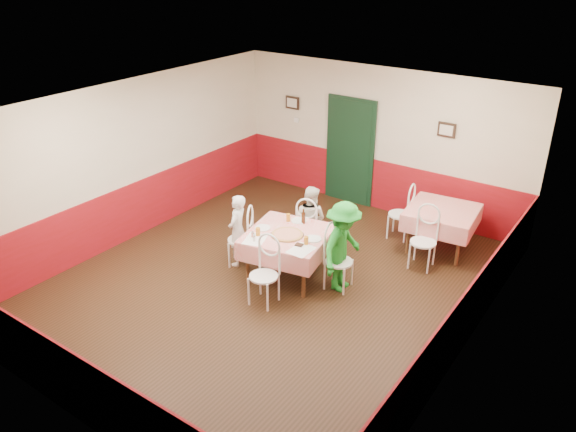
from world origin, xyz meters
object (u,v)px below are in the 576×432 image
Objects in this scene: diner_left at (238,230)px; glass_b at (306,241)px; chair_right at (339,262)px; wallet at (299,245)px; pizza at (287,234)px; second_table at (440,229)px; main_table at (288,254)px; chair_left at (241,240)px; glass_a at (258,232)px; chair_second_a at (400,214)px; chair_far at (309,228)px; diner_right at (343,247)px; chair_near at (264,276)px; chair_second_b at (423,242)px; glass_c at (288,218)px; beer_bottle at (303,217)px; diner_far at (310,219)px.

glass_b is at bearing 75.55° from diner_left.
chair_right reaches higher than wallet.
pizza is 0.94m from diner_left.
second_table is 3.48m from diner_left.
main_table is at bearing 116.53° from pizza.
main_table is 1.36× the size of chair_left.
wallet is (0.70, 0.10, -0.05)m from glass_a.
chair_second_a is (0.05, 2.07, 0.00)m from chair_right.
chair_far is at bearing 49.05° from chair_right.
chair_left is at bearing 165.51° from wallet.
chair_left is at bearing 37.68° from chair_far.
pizza is (-0.80, -0.23, 0.33)m from chair_right.
glass_a is at bearing 110.36° from diner_right.
second_table is 3.40m from chair_near.
second_table is at bearing 118.19° from diner_left.
second_table is 0.75m from chair_second_a.
chair_left is 7.17× the size of glass_b.
chair_second_b is 0.74× the size of diner_left.
chair_second_b is 2.05m from glass_b.
glass_c is at bearing 73.70° from chair_right.
chair_second_b is at bearing 51.67° from chair_near.
wallet is at bearing 98.18° from chair_far.
glass_a is at bearing 106.45° from chair_right.
main_table is at bearing 94.05° from chair_right.
chair_far reaches higher than glass_a.
pizza is 4.41× the size of wallet.
glass_c is 0.56× the size of beer_bottle.
chair_near is at bearing -46.04° from glass_a.
glass_c is 0.09× the size of diner_right.
main_table is 1.36× the size of chair_near.
main_table is 1.02× the size of diner_far.
diner_left is 0.85× the size of diner_right.
glass_a reaches higher than glass_b.
chair_right is (-0.80, -2.07, 0.08)m from second_table.
chair_left reaches higher than second_table.
glass_b is at bearing 62.37° from chair_near.
wallet is (-1.27, -1.71, 0.32)m from chair_second_b.
chair_second_b is at bearing -90.00° from second_table.
chair_second_b reaches higher than pizza.
chair_right is at bearing 98.42° from diner_right.
pizza is at bearing 99.37° from chair_right.
chair_left is at bearing -152.55° from chair_second_b.
chair_left reaches higher than wallet.
chair_right and chair_second_a have the same top height.
glass_a is at bearing -143.88° from pizza.
chair_second_b is at bearing -31.97° from diner_right.
pizza is at bearing -26.23° from chair_second_a.
pizza is 0.45m from glass_a.
chair_near reaches higher than main_table.
chair_second_b is 7.14× the size of glass_c.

